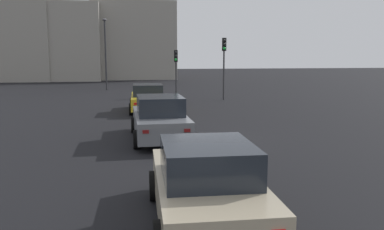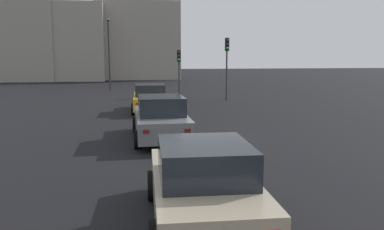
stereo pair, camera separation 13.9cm
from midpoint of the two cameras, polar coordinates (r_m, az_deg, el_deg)
name	(u,v)px [view 1 (the left image)]	position (r m, az deg, el deg)	size (l,w,h in m)	color
ground_plane	(206,142)	(14.66, 1.75, -4.01)	(160.00, 160.00, 0.20)	black
car_yellow_right_lead	(148,98)	(22.13, -6.64, 2.43)	(4.49, 2.11, 1.54)	gold
car_grey_right_second	(160,119)	(14.64, -4.99, -0.53)	(4.73, 2.12, 1.64)	slate
car_beige_right_third	(206,185)	(7.33, 1.51, -10.09)	(4.25, 2.12, 1.57)	tan
traffic_light_near_left	(224,56)	(27.67, 4.55, 8.60)	(0.32, 0.30, 4.34)	#2D2D30
traffic_light_near_right	(176,63)	(30.26, -2.49, 7.58)	(0.33, 0.31, 3.54)	#2D2D30
street_lamp_kerbside	(105,48)	(36.53, -12.61, 9.55)	(0.56, 0.36, 6.40)	#2D2D30
building_facade_left	(134,42)	(57.73, -8.54, 10.44)	(13.61, 10.88, 10.08)	gray
building_facade_center	(72,43)	(53.45, -17.21, 10.03)	(8.00, 7.58, 9.56)	gray
building_facade_right	(25,34)	(56.35, -23.17, 10.81)	(11.91, 7.85, 11.87)	gray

